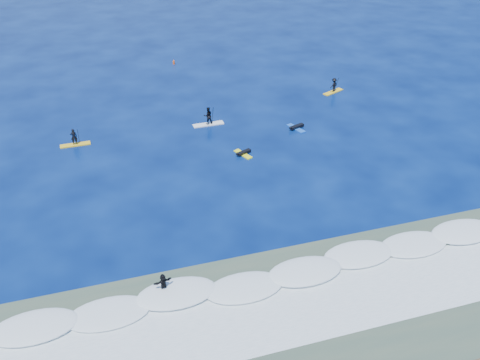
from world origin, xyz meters
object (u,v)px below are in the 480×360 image
object	(u,v)px
sup_paddler_center	(208,117)
wave_surfer	(163,284)
prone_paddler_far	(296,127)
sup_paddler_left	(74,139)
prone_paddler_near	(243,153)
marker_buoy	(174,62)
sup_paddler_right	(334,86)

from	to	relation	value
sup_paddler_center	wave_surfer	bearing A→B (deg)	-111.81
sup_paddler_center	prone_paddler_far	distance (m)	8.41
sup_paddler_left	prone_paddler_near	size ratio (longest dim) A/B	1.32
sup_paddler_center	prone_paddler_far	bearing A→B (deg)	-24.07
marker_buoy	wave_surfer	bearing A→B (deg)	-101.92
prone_paddler_far	sup_paddler_left	bearing A→B (deg)	63.52
prone_paddler_far	prone_paddler_near	bearing A→B (deg)	99.09
prone_paddler_near	prone_paddler_far	size ratio (longest dim) A/B	0.91
prone_paddler_near	prone_paddler_far	xyz separation A→B (m)	(6.28, 3.30, 0.01)
sup_paddler_center	prone_paddler_near	size ratio (longest dim) A/B	1.49
wave_surfer	marker_buoy	size ratio (longest dim) A/B	3.15
sup_paddler_left	prone_paddler_near	world-z (taller)	sup_paddler_left
sup_paddler_center	prone_paddler_near	xyz separation A→B (m)	(1.44, -6.58, -0.64)
sup_paddler_center	prone_paddler_far	size ratio (longest dim) A/B	1.35
wave_surfer	prone_paddler_far	bearing A→B (deg)	35.71
sup_paddler_right	wave_surfer	bearing A→B (deg)	-156.68
sup_paddler_left	prone_paddler_far	size ratio (longest dim) A/B	1.20
sup_paddler_left	marker_buoy	size ratio (longest dim) A/B	4.38
prone_paddler_far	wave_surfer	xyz separation A→B (m)	(-15.84, -18.11, 0.61)
wave_surfer	sup_paddler_left	bearing A→B (deg)	88.38
sup_paddler_left	wave_surfer	xyz separation A→B (m)	(4.24, -20.87, 0.19)
wave_surfer	marker_buoy	distance (m)	39.86
sup_paddler_right	prone_paddler_near	bearing A→B (deg)	-166.67
sup_paddler_left	marker_buoy	distance (m)	22.01
prone_paddler_near	wave_surfer	bearing A→B (deg)	124.76
sup_paddler_center	marker_buoy	world-z (taller)	sup_paddler_center
sup_paddler_right	marker_buoy	bearing A→B (deg)	112.80
sup_paddler_left	sup_paddler_right	size ratio (longest dim) A/B	0.99
sup_paddler_left	marker_buoy	xyz separation A→B (m)	(12.48, 18.12, -0.31)
sup_paddler_left	sup_paddler_center	xyz separation A→B (m)	(12.37, 0.52, 0.20)
marker_buoy	prone_paddler_far	bearing A→B (deg)	-69.98
prone_paddler_near	wave_surfer	size ratio (longest dim) A/B	1.05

